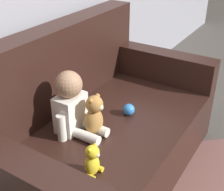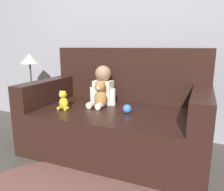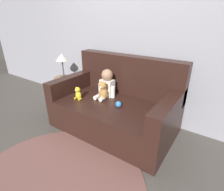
{
  "view_description": "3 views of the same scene",
  "coord_description": "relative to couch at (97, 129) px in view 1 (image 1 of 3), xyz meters",
  "views": [
    {
      "loc": [
        -1.41,
        -0.92,
        1.55
      ],
      "look_at": [
        -0.03,
        -0.06,
        0.64
      ],
      "focal_mm": 50.0,
      "sensor_mm": 36.0,
      "label": 1
    },
    {
      "loc": [
        0.73,
        -1.85,
        1.0
      ],
      "look_at": [
        0.01,
        -0.12,
        0.58
      ],
      "focal_mm": 35.0,
      "sensor_mm": 36.0,
      "label": 2
    },
    {
      "loc": [
        1.19,
        -1.76,
        1.46
      ],
      "look_at": [
        0.04,
        -0.09,
        0.56
      ],
      "focal_mm": 28.0,
      "sensor_mm": 36.0,
      "label": 3
    }
  ],
  "objects": [
    {
      "name": "toy_ball",
      "position": [
        0.14,
        -0.16,
        0.13
      ],
      "size": [
        0.08,
        0.08,
        0.08
      ],
      "color": "#337FDB",
      "rests_on": "couch"
    },
    {
      "name": "ground_plane",
      "position": [
        0.0,
        -0.07,
        -0.33
      ],
      "size": [
        12.0,
        12.0,
        0.0
      ],
      "primitive_type": "plane",
      "color": "#4C4742"
    },
    {
      "name": "plush_toy_side",
      "position": [
        -0.45,
        -0.28,
        0.18
      ],
      "size": [
        0.11,
        0.08,
        0.18
      ],
      "color": "yellow",
      "rests_on": "couch"
    },
    {
      "name": "couch",
      "position": [
        0.0,
        0.0,
        0.0
      ],
      "size": [
        1.65,
        0.96,
        0.98
      ],
      "color": "black",
      "rests_on": "ground_plane"
    },
    {
      "name": "person_baby",
      "position": [
        -0.19,
        0.04,
        0.27
      ],
      "size": [
        0.28,
        0.31,
        0.39
      ],
      "color": "white",
      "rests_on": "couch"
    },
    {
      "name": "teddy_bear_brown",
      "position": [
        -0.15,
        -0.09,
        0.22
      ],
      "size": [
        0.13,
        0.12,
        0.26
      ],
      "color": "#AD7A3D",
      "rests_on": "couch"
    }
  ]
}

